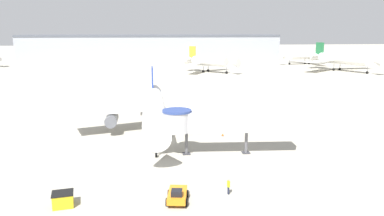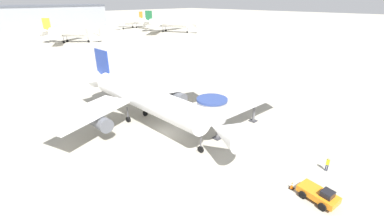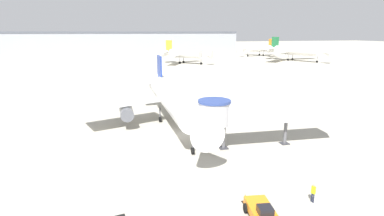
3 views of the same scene
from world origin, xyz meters
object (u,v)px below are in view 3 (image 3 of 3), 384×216
(jet_bridge, at_px, (259,111))
(ground_crew_marshaller, at_px, (313,192))
(traffic_cone_starboard_wing, at_px, (245,123))
(pushback_tug_orange, at_px, (262,211))
(background_jet_green_tail, at_px, (295,51))
(main_airplane, at_px, (172,99))
(background_jet_gold_tail, at_px, (184,54))
(traffic_cone_apron_front, at_px, (245,198))
(background_jet_orange_tail, at_px, (260,49))

(jet_bridge, distance_m, ground_crew_marshaller, 14.18)
(ground_crew_marshaller, bearing_deg, traffic_cone_starboard_wing, -26.54)
(pushback_tug_orange, distance_m, background_jet_green_tail, 143.36)
(pushback_tug_orange, bearing_deg, main_airplane, 102.93)
(main_airplane, distance_m, background_jet_gold_tail, 95.98)
(background_jet_gold_tail, relative_size, background_jet_green_tail, 0.60)
(main_airplane, xyz_separation_m, traffic_cone_starboard_wing, (11.38, -2.84, -4.02))
(main_airplane, distance_m, jet_bridge, 14.82)
(jet_bridge, relative_size, background_jet_green_tail, 0.49)
(traffic_cone_apron_front, bearing_deg, background_jet_orange_tail, 62.63)
(traffic_cone_apron_front, distance_m, background_jet_green_tail, 141.31)
(background_jet_green_tail, bearing_deg, background_jet_orange_tail, 70.92)
(background_jet_green_tail, bearing_deg, ground_crew_marshaller, -145.31)
(background_jet_gold_tail, xyz_separation_m, background_jet_green_tail, (58.17, -0.63, 0.50))
(traffic_cone_starboard_wing, relative_size, background_jet_gold_tail, 0.03)
(ground_crew_marshaller, bearing_deg, background_jet_gold_tail, -24.93)
(pushback_tug_orange, bearing_deg, background_jet_gold_tail, 88.16)
(pushback_tug_orange, bearing_deg, traffic_cone_starboard_wing, 77.02)
(pushback_tug_orange, distance_m, background_jet_gold_tail, 121.55)
(main_airplane, height_order, ground_crew_marshaller, main_airplane)
(jet_bridge, bearing_deg, main_airplane, 130.97)
(background_jet_orange_tail, height_order, background_jet_gold_tail, background_jet_gold_tail)
(ground_crew_marshaller, distance_m, background_jet_green_tail, 139.30)
(main_airplane, height_order, background_jet_gold_tail, background_jet_gold_tail)
(traffic_cone_apron_front, distance_m, ground_crew_marshaller, 6.02)
(main_airplane, bearing_deg, traffic_cone_starboard_wing, -14.49)
(main_airplane, relative_size, traffic_cone_apron_front, 40.00)
(main_airplane, bearing_deg, pushback_tug_orange, -86.06)
(ground_crew_marshaller, distance_m, background_jet_orange_tail, 168.12)
(pushback_tug_orange, bearing_deg, background_jet_green_tail, 64.57)
(pushback_tug_orange, height_order, background_jet_gold_tail, background_jet_gold_tail)
(main_airplane, xyz_separation_m, background_jet_orange_tail, (79.70, 126.50, 0.22))
(background_jet_gold_tail, height_order, background_jet_green_tail, background_jet_green_tail)
(ground_crew_marshaller, relative_size, background_jet_orange_tail, 0.06)
(jet_bridge, height_order, traffic_cone_apron_front, jet_bridge)
(background_jet_green_tail, bearing_deg, pushback_tug_orange, -146.95)
(background_jet_orange_tail, relative_size, background_jet_gold_tail, 1.22)
(traffic_cone_apron_front, distance_m, traffic_cone_starboard_wing, 23.12)
(background_jet_orange_tail, distance_m, background_jet_gold_tail, 65.12)
(main_airplane, distance_m, background_jet_orange_tail, 149.51)
(background_jet_orange_tail, bearing_deg, background_jet_green_tail, -11.79)
(pushback_tug_orange, distance_m, traffic_cone_apron_front, 2.67)
(traffic_cone_starboard_wing, bearing_deg, jet_bridge, -104.86)
(traffic_cone_apron_front, xyz_separation_m, background_jet_orange_tail, (77.87, 150.40, 4.14))
(main_airplane, relative_size, background_jet_green_tail, 0.88)
(traffic_cone_apron_front, distance_m, background_jet_orange_tail, 169.41)
(jet_bridge, relative_size, background_jet_orange_tail, 0.67)
(traffic_cone_starboard_wing, distance_m, background_jet_green_tail, 118.64)
(jet_bridge, xyz_separation_m, pushback_tug_orange, (-6.97, -14.79, -4.05))
(traffic_cone_apron_front, height_order, background_jet_green_tail, background_jet_green_tail)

